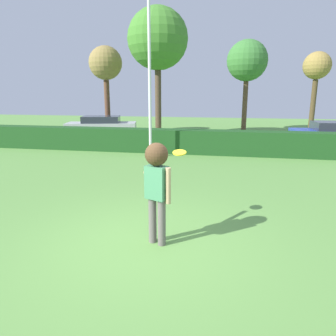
% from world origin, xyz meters
% --- Properties ---
extents(ground_plane, '(60.00, 60.00, 0.00)m').
position_xyz_m(ground_plane, '(0.00, 0.00, 0.00)').
color(ground_plane, '#629845').
extents(person, '(0.53, 0.85, 1.82)m').
position_xyz_m(person, '(0.19, 0.05, 1.21)').
color(person, '#695F5E').
rests_on(person, ground).
extents(frisbee, '(0.27, 0.27, 0.08)m').
position_xyz_m(frisbee, '(0.43, 0.95, 1.49)').
color(frisbee, yellow).
extents(lamppost, '(0.24, 0.24, 6.24)m').
position_xyz_m(lamppost, '(-1.82, 7.52, 3.44)').
color(lamppost, silver).
rests_on(lamppost, ground).
extents(hedge_row, '(28.14, 0.90, 1.04)m').
position_xyz_m(hedge_row, '(0.00, 8.77, 0.52)').
color(hedge_row, '#1D491D').
rests_on(hedge_row, ground).
extents(parked_car_silver, '(4.49, 2.67, 1.25)m').
position_xyz_m(parked_car_silver, '(-6.39, 13.27, 0.69)').
color(parked_car_silver, '#B7B7BC').
rests_on(parked_car_silver, ground).
extents(oak_tree, '(3.46, 3.46, 7.35)m').
position_xyz_m(oak_tree, '(-2.85, 13.52, 5.57)').
color(oak_tree, brown).
rests_on(oak_tree, ground).
extents(bare_elm_tree, '(1.78, 1.78, 5.27)m').
position_xyz_m(bare_elm_tree, '(6.85, 18.09, 4.21)').
color(bare_elm_tree, '#4F3E24').
rests_on(bare_elm_tree, ground).
extents(birch_tree, '(2.69, 2.69, 6.07)m').
position_xyz_m(birch_tree, '(2.34, 17.55, 4.67)').
color(birch_tree, brown).
rests_on(birch_tree, ground).
extents(willow_tree, '(2.10, 2.10, 5.52)m').
position_xyz_m(willow_tree, '(-6.50, 14.66, 4.35)').
color(willow_tree, brown).
rests_on(willow_tree, ground).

